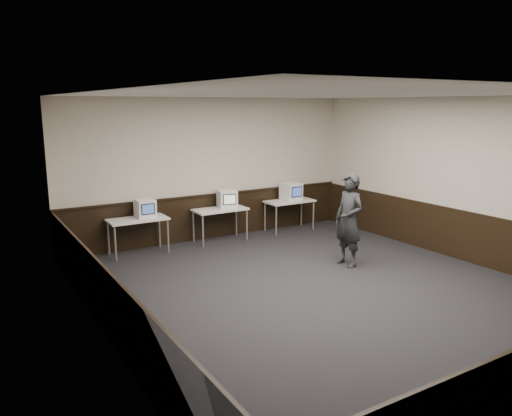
# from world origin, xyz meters

# --- Properties ---
(floor) EXTENTS (8.00, 8.00, 0.00)m
(floor) POSITION_xyz_m (0.00, 0.00, 0.00)
(floor) COLOR black
(floor) RESTS_ON ground
(ceiling) EXTENTS (8.00, 8.00, 0.00)m
(ceiling) POSITION_xyz_m (0.00, 0.00, 3.20)
(ceiling) COLOR white
(ceiling) RESTS_ON back_wall
(back_wall) EXTENTS (7.00, 0.00, 7.00)m
(back_wall) POSITION_xyz_m (0.00, 4.00, 1.60)
(back_wall) COLOR #BEB5A7
(back_wall) RESTS_ON ground
(left_wall) EXTENTS (0.00, 8.00, 8.00)m
(left_wall) POSITION_xyz_m (-3.50, 0.00, 1.60)
(left_wall) COLOR #BEB5A7
(left_wall) RESTS_ON ground
(right_wall) EXTENTS (0.00, 8.00, 8.00)m
(right_wall) POSITION_xyz_m (3.50, 0.00, 1.60)
(right_wall) COLOR #BEB5A7
(right_wall) RESTS_ON ground
(wainscot_back) EXTENTS (6.98, 0.04, 1.00)m
(wainscot_back) POSITION_xyz_m (0.00, 3.98, 0.50)
(wainscot_back) COLOR black
(wainscot_back) RESTS_ON back_wall
(wainscot_left) EXTENTS (0.04, 7.98, 1.00)m
(wainscot_left) POSITION_xyz_m (-3.48, 0.00, 0.50)
(wainscot_left) COLOR black
(wainscot_left) RESTS_ON left_wall
(wainscot_right) EXTENTS (0.04, 7.98, 1.00)m
(wainscot_right) POSITION_xyz_m (3.48, 0.00, 0.50)
(wainscot_right) COLOR black
(wainscot_right) RESTS_ON right_wall
(wainscot_rail) EXTENTS (6.98, 0.06, 0.04)m
(wainscot_rail) POSITION_xyz_m (0.00, 3.96, 1.02)
(wainscot_rail) COLOR black
(wainscot_rail) RESTS_ON wainscot_back
(desk_left) EXTENTS (1.20, 0.60, 0.75)m
(desk_left) POSITION_xyz_m (-1.90, 3.60, 0.68)
(desk_left) COLOR silver
(desk_left) RESTS_ON ground
(desk_center) EXTENTS (1.20, 0.60, 0.75)m
(desk_center) POSITION_xyz_m (0.00, 3.60, 0.68)
(desk_center) COLOR silver
(desk_center) RESTS_ON ground
(desk_right) EXTENTS (1.20, 0.60, 0.75)m
(desk_right) POSITION_xyz_m (1.90, 3.60, 0.68)
(desk_right) COLOR silver
(desk_right) RESTS_ON ground
(emac_left) EXTENTS (0.39, 0.42, 0.38)m
(emac_left) POSITION_xyz_m (-1.72, 3.63, 0.94)
(emac_left) COLOR white
(emac_left) RESTS_ON desk_left
(emac_center) EXTENTS (0.48, 0.50, 0.40)m
(emac_center) POSITION_xyz_m (0.20, 3.65, 0.95)
(emac_center) COLOR white
(emac_center) RESTS_ON desk_center
(emac_right) EXTENTS (0.45, 0.48, 0.42)m
(emac_right) POSITION_xyz_m (1.97, 3.64, 0.96)
(emac_right) COLOR white
(emac_right) RESTS_ON desk_right
(person) EXTENTS (0.46, 0.67, 1.78)m
(person) POSITION_xyz_m (1.31, 0.79, 0.89)
(person) COLOR black
(person) RESTS_ON ground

